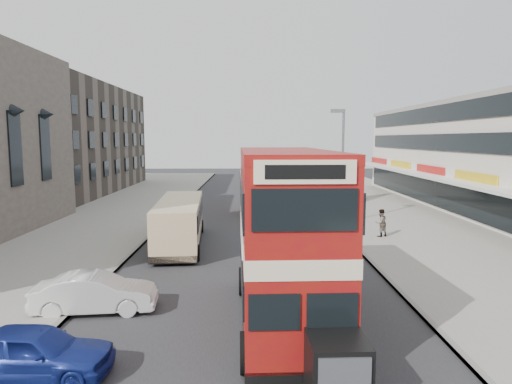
% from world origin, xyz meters
% --- Properties ---
extents(ground, '(160.00, 160.00, 0.00)m').
position_xyz_m(ground, '(0.00, 0.00, 0.00)').
color(ground, '#28282B').
rests_on(ground, ground).
extents(road_surface, '(12.00, 90.00, 0.01)m').
position_xyz_m(road_surface, '(0.00, 20.00, 0.01)').
color(road_surface, '#28282B').
rests_on(road_surface, ground).
extents(pavement_right, '(12.00, 90.00, 0.15)m').
position_xyz_m(pavement_right, '(12.00, 20.00, 0.07)').
color(pavement_right, gray).
rests_on(pavement_right, ground).
extents(pavement_left, '(12.00, 90.00, 0.15)m').
position_xyz_m(pavement_left, '(-12.00, 20.00, 0.07)').
color(pavement_left, gray).
rests_on(pavement_left, ground).
extents(kerb_left, '(0.20, 90.00, 0.16)m').
position_xyz_m(kerb_left, '(-6.10, 20.00, 0.07)').
color(kerb_left, gray).
rests_on(kerb_left, ground).
extents(kerb_right, '(0.20, 90.00, 0.16)m').
position_xyz_m(kerb_right, '(6.10, 20.00, 0.07)').
color(kerb_right, gray).
rests_on(kerb_right, ground).
extents(brick_terrace, '(14.00, 28.00, 12.00)m').
position_xyz_m(brick_terrace, '(-22.00, 38.00, 6.00)').
color(brick_terrace, '#66594C').
rests_on(brick_terrace, ground).
extents(commercial_row, '(9.90, 46.20, 9.30)m').
position_xyz_m(commercial_row, '(19.95, 22.00, 4.70)').
color(commercial_row, silver).
rests_on(commercial_row, ground).
extents(street_lamp, '(1.00, 0.20, 8.12)m').
position_xyz_m(street_lamp, '(6.52, 18.00, 4.78)').
color(street_lamp, slate).
rests_on(street_lamp, ground).
extents(bus_main, '(3.04, 10.11, 5.55)m').
position_xyz_m(bus_main, '(1.30, 0.95, 2.92)').
color(bus_main, black).
rests_on(bus_main, ground).
extents(bus_second, '(2.62, 8.38, 4.59)m').
position_xyz_m(bus_second, '(2.09, 24.25, 2.42)').
color(bus_second, black).
rests_on(bus_second, ground).
extents(coach, '(3.03, 9.35, 2.44)m').
position_xyz_m(coach, '(-3.87, 12.09, 1.44)').
color(coach, black).
rests_on(coach, ground).
extents(car_left_near, '(4.04, 1.70, 1.36)m').
position_xyz_m(car_left_near, '(-5.36, -2.44, 0.68)').
color(car_left_near, navy).
rests_on(car_left_near, ground).
extents(car_left_front, '(4.36, 1.91, 1.39)m').
position_xyz_m(car_left_front, '(-5.29, 1.97, 0.70)').
color(car_left_front, silver).
rests_on(car_left_front, ground).
extents(car_right_a, '(4.13, 1.78, 1.18)m').
position_xyz_m(car_right_a, '(4.44, 18.00, 0.59)').
color(car_right_a, '#99280F').
rests_on(car_right_a, ground).
extents(car_right_b, '(4.22, 2.35, 1.12)m').
position_xyz_m(car_right_b, '(5.44, 20.77, 0.56)').
color(car_right_b, orange).
rests_on(car_right_b, ground).
extents(car_right_c, '(3.69, 1.66, 1.23)m').
position_xyz_m(car_right_c, '(5.38, 34.44, 0.62)').
color(car_right_c, '#537DA6').
rests_on(car_right_c, ground).
extents(pedestrian_near, '(0.75, 0.66, 1.71)m').
position_xyz_m(pedestrian_near, '(8.14, 13.66, 1.01)').
color(pedestrian_near, gray).
rests_on(pedestrian_near, pavement_right).
extents(pedestrian_far, '(1.14, 0.80, 1.79)m').
position_xyz_m(pedestrian_far, '(9.06, 29.26, 1.05)').
color(pedestrian_far, gray).
rests_on(pedestrian_far, pavement_right).
extents(cyclist, '(0.66, 1.77, 1.89)m').
position_xyz_m(cyclist, '(4.84, 18.56, 0.62)').
color(cyclist, gray).
rests_on(cyclist, ground).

